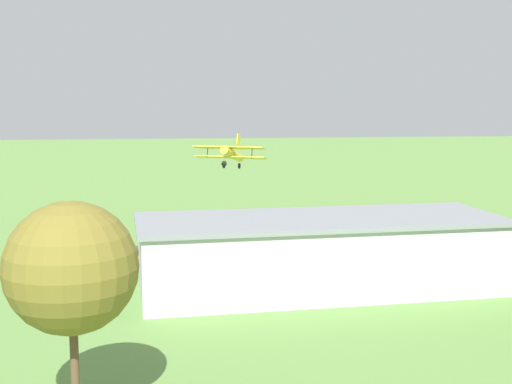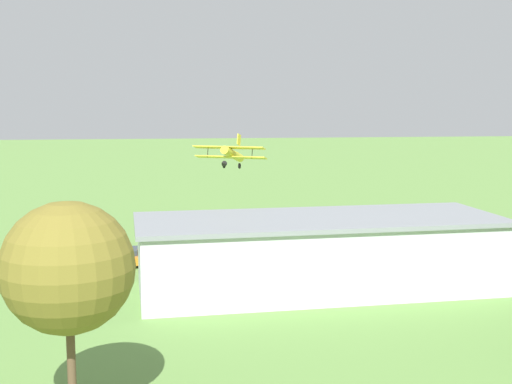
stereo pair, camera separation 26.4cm
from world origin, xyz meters
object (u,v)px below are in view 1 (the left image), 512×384
(person_watching_takeoff, at_px, (456,251))
(person_crossing_taxiway, at_px, (235,243))
(hangar, at_px, (320,253))
(person_beside_truck, at_px, (163,241))
(person_near_hangar_door, at_px, (337,239))
(person_by_parked_cars, at_px, (387,242))
(tree_behind_hangar_left, at_px, (71,268))
(car_orange, at_px, (129,256))
(car_blue, at_px, (42,255))
(biplane, at_px, (231,154))

(person_watching_takeoff, bearing_deg, person_crossing_taxiway, -17.68)
(hangar, distance_m, person_beside_truck, 20.47)
(person_beside_truck, distance_m, person_near_hangar_door, 17.72)
(person_beside_truck, relative_size, person_crossing_taxiway, 1.14)
(person_by_parked_cars, bearing_deg, tree_behind_hangar_left, 51.92)
(car_orange, distance_m, person_near_hangar_door, 21.26)
(tree_behind_hangar_left, bearing_deg, hangar, -127.91)
(car_blue, distance_m, person_beside_truck, 11.93)
(car_orange, relative_size, person_near_hangar_door, 2.32)
(person_near_hangar_door, xyz_separation_m, tree_behind_hangar_left, (21.86, 36.09, 6.60))
(biplane, xyz_separation_m, car_blue, (19.17, 15.48, -7.99))
(person_crossing_taxiway, bearing_deg, person_watching_takeoff, 162.32)
(car_orange, height_order, person_by_parked_cars, person_by_parked_cars)
(person_beside_truck, height_order, person_near_hangar_door, person_beside_truck)
(car_orange, relative_size, person_watching_takeoff, 2.66)
(car_blue, distance_m, person_crossing_taxiway, 18.41)
(hangar, relative_size, car_orange, 7.10)
(hangar, height_order, biplane, biplane)
(hangar, distance_m, car_blue, 26.11)
(car_blue, xyz_separation_m, person_crossing_taxiway, (-18.13, -3.21, -0.10))
(car_blue, distance_m, person_watching_takeoff, 38.72)
(car_orange, relative_size, person_beside_truck, 2.31)
(hangar, bearing_deg, person_crossing_taxiway, -70.98)
(person_beside_truck, distance_m, person_watching_takeoff, 28.68)
(biplane, relative_size, car_blue, 1.84)
(car_blue, xyz_separation_m, person_watching_takeoff, (-38.58, 3.31, -0.11))
(car_orange, distance_m, person_beside_truck, 6.48)
(person_by_parked_cars, distance_m, person_watching_takeoff, 6.82)
(biplane, relative_size, person_beside_truck, 4.79)
(car_blue, height_order, person_near_hangar_door, person_near_hangar_door)
(car_blue, distance_m, person_by_parked_cars, 33.30)
(hangar, bearing_deg, biplane, -81.42)
(hangar, xyz_separation_m, person_by_parked_cars, (-10.02, -12.67, -2.04))
(hangar, height_order, person_watching_takeoff, hangar)
(biplane, bearing_deg, car_orange, 55.75)
(biplane, relative_size, person_watching_takeoff, 5.53)
(hangar, distance_m, person_by_parked_cars, 16.28)
(car_blue, xyz_separation_m, person_beside_truck, (-11.01, -4.59, 0.02))
(person_near_hangar_door, distance_m, tree_behind_hangar_left, 42.71)
(car_blue, relative_size, person_by_parked_cars, 2.62)
(car_blue, relative_size, person_crossing_taxiway, 2.96)
(hangar, height_order, person_crossing_taxiway, hangar)
(biplane, bearing_deg, hangar, 98.58)
(biplane, height_order, tree_behind_hangar_left, biplane)
(car_orange, distance_m, person_watching_takeoff, 30.77)
(person_crossing_taxiway, bearing_deg, tree_behind_hangar_left, 72.56)
(biplane, bearing_deg, person_watching_takeoff, 135.94)
(person_beside_truck, bearing_deg, hangar, 126.99)
(person_near_hangar_door, bearing_deg, car_orange, 11.91)
(tree_behind_hangar_left, bearing_deg, biplane, -104.35)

